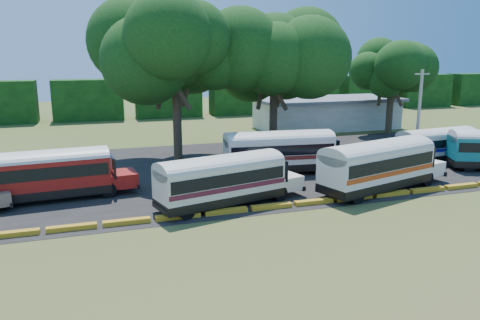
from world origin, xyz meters
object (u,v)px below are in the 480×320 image
object	(u,v)px
bus_red	(47,172)
bus_cream_west	(224,178)
tree_west	(175,42)
bus_white_red	(379,163)

from	to	relation	value
bus_red	bus_cream_west	distance (m)	11.92
tree_west	bus_cream_west	bearing A→B (deg)	-89.16
bus_white_red	tree_west	size ratio (longest dim) A/B	0.78
bus_white_red	tree_west	xyz separation A→B (m)	(-11.68, 14.75, 8.64)
bus_red	bus_cream_west	size ratio (longest dim) A/B	1.01
bus_cream_west	bus_red	bearing A→B (deg)	142.09
bus_cream_west	tree_west	world-z (taller)	tree_west
bus_cream_west	bus_white_red	size ratio (longest dim) A/B	0.91
bus_cream_west	bus_white_red	world-z (taller)	bus_white_red
bus_red	bus_cream_west	xyz separation A→B (m)	(10.87, -4.89, -0.06)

